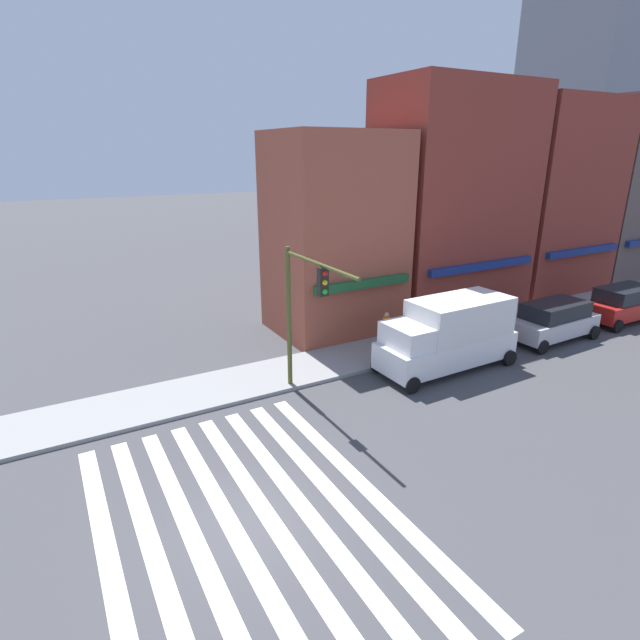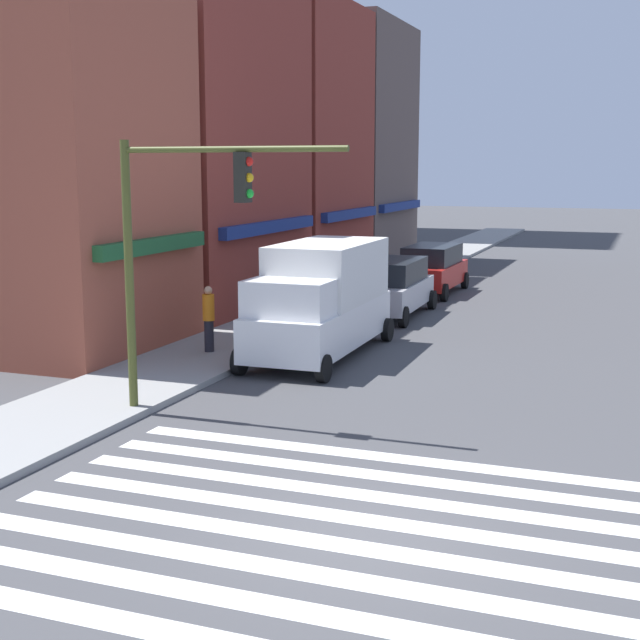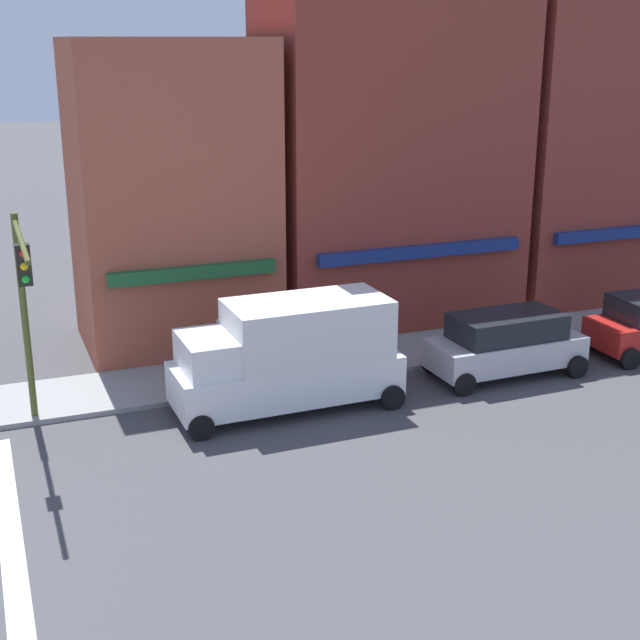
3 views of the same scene
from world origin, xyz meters
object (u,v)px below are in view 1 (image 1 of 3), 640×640
(box_truck_white, at_px, (449,334))
(pedestrian_orange_vest, at_px, (386,330))
(traffic_signal, at_px, (303,300))
(suv_silver, at_px, (554,320))
(suv_red, at_px, (624,303))

(box_truck_white, xyz_separation_m, pedestrian_orange_vest, (-1.18, 2.77, -0.51))
(pedestrian_orange_vest, bearing_deg, box_truck_white, -150.54)
(traffic_signal, xyz_separation_m, suv_silver, (13.49, -0.54, -2.83))
(suv_silver, height_order, suv_red, same)
(pedestrian_orange_vest, bearing_deg, suv_silver, -102.56)
(suv_silver, distance_m, suv_red, 5.83)
(box_truck_white, xyz_separation_m, suv_silver, (6.87, 0.00, -0.56))
(traffic_signal, bearing_deg, pedestrian_orange_vest, 22.38)
(suv_red, bearing_deg, traffic_signal, 178.95)
(traffic_signal, xyz_separation_m, box_truck_white, (6.61, -0.54, -2.28))
(suv_red, bearing_deg, suv_silver, -179.47)
(traffic_signal, distance_m, suv_red, 19.53)
(suv_red, height_order, pedestrian_orange_vest, suv_red)
(suv_red, xyz_separation_m, pedestrian_orange_vest, (-13.88, 2.77, 0.04))
(traffic_signal, height_order, suv_red, traffic_signal)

